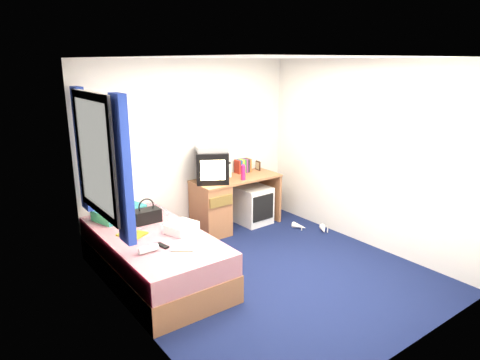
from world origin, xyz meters
TOP-DOWN VIEW (x-y plane):
  - ground at (0.00, 0.00)m, footprint 3.40×3.40m
  - room_shell at (0.00, 0.00)m, footprint 3.40×3.40m
  - bed at (-1.10, 0.70)m, footprint 1.01×2.00m
  - pillow at (-1.19, 1.41)m, footprint 0.64×0.50m
  - desk at (0.29, 1.44)m, footprint 1.30×0.55m
  - storage_cube at (0.86, 1.39)m, footprint 0.46×0.46m
  - crt_tv at (0.16, 1.44)m, footprint 0.58×0.57m
  - vcr at (0.17, 1.44)m, footprint 0.50×0.44m
  - book_row at (0.82, 1.60)m, footprint 0.24×0.13m
  - picture_frame at (1.09, 1.57)m, footprint 0.04×0.12m
  - pink_water_bottle at (0.57, 1.26)m, footprint 0.07×0.07m
  - aerosol_can at (0.50, 1.50)m, footprint 0.06×0.06m
  - handbag at (-1.00, 1.06)m, footprint 0.32×0.18m
  - towel at (-0.82, 0.55)m, footprint 0.38×0.35m
  - magazine at (-1.29, 0.81)m, footprint 0.32×0.35m
  - water_bottle at (-1.34, 0.29)m, footprint 0.20×0.07m
  - colour_swatch_fan at (-1.05, 0.12)m, footprint 0.21×0.18m
  - remote_control at (-1.17, 0.33)m, footprint 0.08×0.17m
  - window_assembly at (-1.55, 0.90)m, footprint 0.11×1.42m
  - white_heels at (1.33, 0.64)m, footprint 0.36×0.52m

SIDE VIEW (x-z plane):
  - ground at x=0.00m, z-range 0.00..0.00m
  - white_heels at x=1.33m, z-range -0.01..0.09m
  - bed at x=-1.10m, z-range 0.00..0.54m
  - storage_cube at x=0.86m, z-range 0.00..0.56m
  - desk at x=0.29m, z-range 0.03..0.78m
  - colour_swatch_fan at x=-1.05m, z-range 0.54..0.55m
  - magazine at x=-1.29m, z-range 0.54..0.55m
  - remote_control at x=-1.17m, z-range 0.54..0.56m
  - water_bottle at x=-1.34m, z-range 0.54..0.61m
  - towel at x=-0.82m, z-range 0.54..0.64m
  - pillow at x=-1.19m, z-range 0.54..0.66m
  - handbag at x=-1.00m, z-range 0.48..0.77m
  - picture_frame at x=1.09m, z-range 0.75..0.89m
  - aerosol_can at x=0.50m, z-range 0.75..0.95m
  - book_row at x=0.82m, z-range 0.75..0.95m
  - pink_water_bottle at x=0.57m, z-range 0.75..0.95m
  - crt_tv at x=0.16m, z-range 0.75..1.18m
  - vcr at x=0.17m, z-range 1.18..1.26m
  - window_assembly at x=-1.55m, z-range 0.72..2.12m
  - room_shell at x=0.00m, z-range -0.25..3.15m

